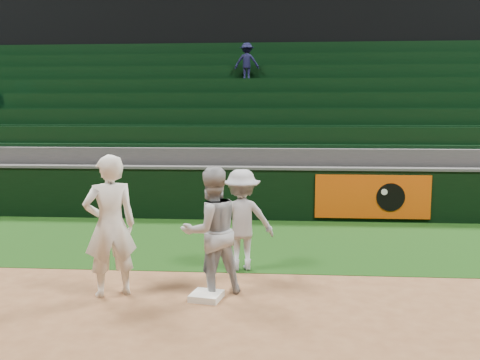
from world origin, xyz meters
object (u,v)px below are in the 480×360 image
object	(u,v)px
baserunner	(211,231)
base_coach	(241,220)
first_base	(206,296)
first_baseman	(110,226)

from	to	relation	value
baserunner	base_coach	bearing A→B (deg)	-136.79
baserunner	base_coach	world-z (taller)	baserunner
first_base	first_baseman	world-z (taller)	first_baseman
first_base	first_baseman	bearing A→B (deg)	177.03
baserunner	base_coach	xyz separation A→B (m)	(0.33, 1.16, -0.07)
baserunner	first_baseman	bearing A→B (deg)	-23.16
base_coach	first_base	bearing A→B (deg)	63.92
first_baseman	base_coach	distance (m)	2.16
first_base	first_baseman	xyz separation A→B (m)	(-1.32, 0.07, 0.93)
first_baseman	baserunner	distance (m)	1.38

